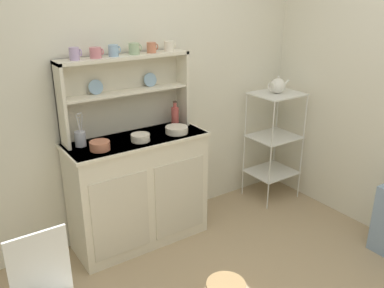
{
  "coord_description": "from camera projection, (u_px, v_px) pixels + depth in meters",
  "views": [
    {
      "loc": [
        -1.44,
        -1.29,
        1.98
      ],
      "look_at": [
        0.2,
        1.12,
        0.86
      ],
      "focal_mm": 38.12,
      "sensor_mm": 36.0,
      "label": 1
    }
  ],
  "objects": [
    {
      "name": "porcelain_teapot",
      "position": [
        278.0,
        86.0,
        3.75
      ],
      "size": [
        0.23,
        0.14,
        0.16
      ],
      "color": "white",
      "rests_on": "bakers_rack"
    },
    {
      "name": "bakers_rack",
      "position": [
        274.0,
        134.0,
        3.92
      ],
      "size": [
        0.44,
        0.38,
        1.07
      ],
      "color": "silver",
      "rests_on": "ground"
    },
    {
      "name": "hutch_shelf_unit",
      "position": [
        124.0,
        88.0,
        3.11
      ],
      "size": [
        1.03,
        0.18,
        0.61
      ],
      "color": "beige",
      "rests_on": "hutch_cabinet"
    },
    {
      "name": "bowl_mixing_large",
      "position": [
        100.0,
        146.0,
        2.88
      ],
      "size": [
        0.14,
        0.14,
        0.06
      ],
      "primitive_type": "cylinder",
      "color": "#C67556",
      "rests_on": "hutch_cabinet"
    },
    {
      "name": "hutch_cabinet",
      "position": [
        139.0,
        189.0,
        3.28
      ],
      "size": [
        1.1,
        0.45,
        0.9
      ],
      "color": "silver",
      "rests_on": "ground"
    },
    {
      "name": "cup_sky_2",
      "position": [
        114.0,
        51.0,
        2.94
      ],
      "size": [
        0.09,
        0.07,
        0.08
      ],
      "color": "#8EB2D1",
      "rests_on": "hutch_shelf_unit"
    },
    {
      "name": "utensil_jar",
      "position": [
        80.0,
        138.0,
        2.94
      ],
      "size": [
        0.08,
        0.08,
        0.25
      ],
      "color": "#B2B7C6",
      "rests_on": "hutch_cabinet"
    },
    {
      "name": "cup_cream_5",
      "position": [
        169.0,
        46.0,
        3.18
      ],
      "size": [
        0.09,
        0.08,
        0.08
      ],
      "color": "silver",
      "rests_on": "hutch_shelf_unit"
    },
    {
      "name": "wall_back",
      "position": [
        136.0,
        85.0,
        3.27
      ],
      "size": [
        3.84,
        0.05,
        2.5
      ],
      "primitive_type": "cube",
      "color": "silver",
      "rests_on": "ground"
    },
    {
      "name": "cup_sage_3",
      "position": [
        134.0,
        49.0,
        3.02
      ],
      "size": [
        0.1,
        0.08,
        0.08
      ],
      "color": "#9EB78E",
      "rests_on": "hutch_shelf_unit"
    },
    {
      "name": "bowl_cream_small",
      "position": [
        177.0,
        130.0,
        3.22
      ],
      "size": [
        0.18,
        0.18,
        0.05
      ],
      "primitive_type": "cylinder",
      "color": "silver",
      "rests_on": "hutch_cabinet"
    },
    {
      "name": "cup_terracotta_4",
      "position": [
        152.0,
        48.0,
        3.1
      ],
      "size": [
        0.09,
        0.07,
        0.08
      ],
      "color": "#C67556",
      "rests_on": "hutch_shelf_unit"
    },
    {
      "name": "cup_lilac_0",
      "position": [
        74.0,
        54.0,
        2.78
      ],
      "size": [
        0.08,
        0.07,
        0.09
      ],
      "color": "#B79ECC",
      "rests_on": "hutch_shelf_unit"
    },
    {
      "name": "cup_rose_1",
      "position": [
        96.0,
        53.0,
        2.87
      ],
      "size": [
        0.1,
        0.08,
        0.08
      ],
      "color": "#D17A84",
      "rests_on": "hutch_shelf_unit"
    },
    {
      "name": "jam_bottle",
      "position": [
        175.0,
        116.0,
        3.37
      ],
      "size": [
        0.06,
        0.06,
        0.21
      ],
      "color": "#B74C47",
      "rests_on": "hutch_cabinet"
    },
    {
      "name": "bowl_floral_medium",
      "position": [
        140.0,
        138.0,
        3.05
      ],
      "size": [
        0.14,
        0.14,
        0.05
      ],
      "primitive_type": "cylinder",
      "color": "silver",
      "rests_on": "hutch_cabinet"
    }
  ]
}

